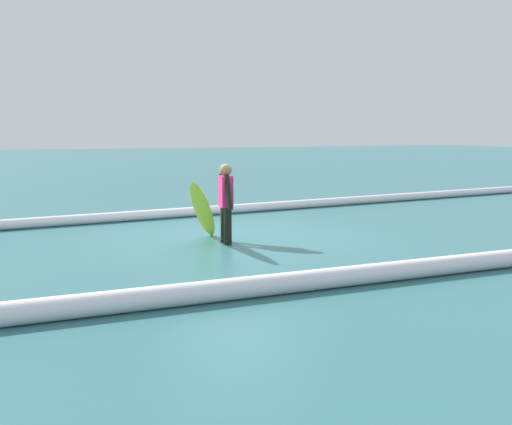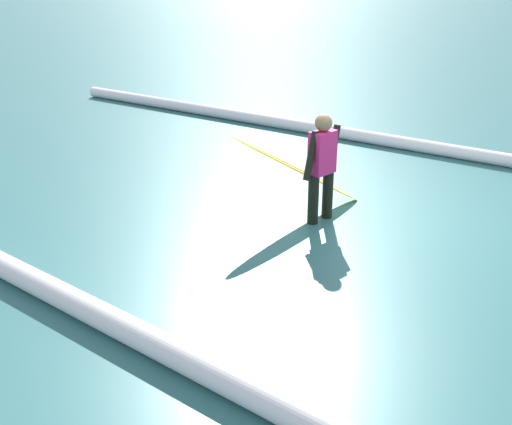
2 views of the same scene
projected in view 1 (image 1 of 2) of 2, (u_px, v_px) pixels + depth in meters
ground_plane at (239, 236)px, 11.29m from camera, size 136.62×136.62×0.00m
surfer at (226, 199)px, 10.42m from camera, size 0.26×0.67×1.42m
surfboard at (203, 211)px, 10.34m from camera, size 1.21×1.83×1.20m
wave_crest_foreground at (254, 207)px, 14.75m from camera, size 20.14×1.65×0.22m
wave_crest_midground at (302, 281)px, 7.29m from camera, size 19.23×0.92×0.26m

